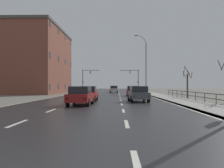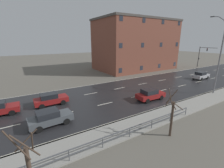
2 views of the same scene
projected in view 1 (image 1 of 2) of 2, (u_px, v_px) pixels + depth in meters
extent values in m
cube|color=#666056|center=(108.00, 94.00, 51.10)|extent=(160.00, 160.00, 0.12)
cube|color=#232326|center=(110.00, 92.00, 63.09)|extent=(14.00, 120.00, 0.02)
cube|color=beige|center=(17.00, 123.00, 10.56)|extent=(0.16, 2.20, 0.01)
cube|color=beige|center=(51.00, 111.00, 15.95)|extent=(0.16, 2.20, 0.01)
cube|color=beige|center=(68.00, 104.00, 21.35)|extent=(0.16, 2.20, 0.01)
cube|color=beige|center=(78.00, 100.00, 26.75)|extent=(0.16, 2.20, 0.01)
cube|color=beige|center=(84.00, 98.00, 32.15)|extent=(0.16, 2.20, 0.01)
cube|color=beige|center=(89.00, 96.00, 37.55)|extent=(0.16, 2.20, 0.01)
cube|color=beige|center=(93.00, 95.00, 42.95)|extent=(0.16, 2.20, 0.01)
cube|color=beige|center=(95.00, 94.00, 48.35)|extent=(0.16, 2.20, 0.01)
cube|color=beige|center=(98.00, 93.00, 53.75)|extent=(0.16, 2.20, 0.01)
cube|color=beige|center=(99.00, 92.00, 59.14)|extent=(0.16, 2.20, 0.01)
cube|color=beige|center=(101.00, 92.00, 64.54)|extent=(0.16, 2.20, 0.01)
cube|color=beige|center=(102.00, 91.00, 69.94)|extent=(0.16, 2.20, 0.01)
cube|color=beige|center=(103.00, 91.00, 75.34)|extent=(0.16, 2.20, 0.01)
cube|color=beige|center=(104.00, 90.00, 80.74)|extent=(0.16, 2.20, 0.01)
cube|color=beige|center=(105.00, 90.00, 86.14)|extent=(0.16, 2.20, 0.01)
cube|color=beige|center=(106.00, 90.00, 91.54)|extent=(0.16, 2.20, 0.01)
cube|color=beige|center=(106.00, 90.00, 96.94)|extent=(0.16, 2.20, 0.01)
cube|color=beige|center=(107.00, 89.00, 102.33)|extent=(0.16, 2.20, 0.01)
cube|color=beige|center=(107.00, 89.00, 107.73)|extent=(0.16, 2.20, 0.01)
cube|color=beige|center=(108.00, 89.00, 113.13)|extent=(0.16, 2.20, 0.01)
cube|color=beige|center=(108.00, 89.00, 118.53)|extent=(0.16, 2.20, 0.01)
cube|color=beige|center=(137.00, 165.00, 5.06)|extent=(0.16, 2.20, 0.01)
cube|color=beige|center=(127.00, 124.00, 10.46)|extent=(0.16, 2.20, 0.01)
cube|color=beige|center=(123.00, 111.00, 15.86)|extent=(0.16, 2.20, 0.01)
cube|color=beige|center=(122.00, 104.00, 21.26)|extent=(0.16, 2.20, 0.01)
cube|color=beige|center=(121.00, 100.00, 26.66)|extent=(0.16, 2.20, 0.01)
cube|color=beige|center=(120.00, 98.00, 32.05)|extent=(0.16, 2.20, 0.01)
cube|color=beige|center=(120.00, 96.00, 37.45)|extent=(0.16, 2.20, 0.01)
cube|color=beige|center=(119.00, 95.00, 42.85)|extent=(0.16, 2.20, 0.01)
cube|color=beige|center=(119.00, 94.00, 48.25)|extent=(0.16, 2.20, 0.01)
cube|color=beige|center=(119.00, 93.00, 53.65)|extent=(0.16, 2.20, 0.01)
cube|color=beige|center=(119.00, 92.00, 59.05)|extent=(0.16, 2.20, 0.01)
cube|color=beige|center=(119.00, 92.00, 64.45)|extent=(0.16, 2.20, 0.01)
cube|color=beige|center=(119.00, 91.00, 69.85)|extent=(0.16, 2.20, 0.01)
cube|color=beige|center=(118.00, 91.00, 75.24)|extent=(0.16, 2.20, 0.01)
cube|color=beige|center=(118.00, 90.00, 80.64)|extent=(0.16, 2.20, 0.01)
cube|color=beige|center=(118.00, 90.00, 86.04)|extent=(0.16, 2.20, 0.01)
cube|color=beige|center=(118.00, 90.00, 91.44)|extent=(0.16, 2.20, 0.01)
cube|color=beige|center=(118.00, 90.00, 96.84)|extent=(0.16, 2.20, 0.01)
cube|color=beige|center=(118.00, 89.00, 102.24)|extent=(0.16, 2.20, 0.01)
cube|color=beige|center=(118.00, 89.00, 107.64)|extent=(0.16, 2.20, 0.01)
cube|color=beige|center=(118.00, 89.00, 113.04)|extent=(0.16, 2.20, 0.01)
cube|color=beige|center=(118.00, 89.00, 118.43)|extent=(0.16, 2.20, 0.01)
cube|color=beige|center=(136.00, 92.00, 62.95)|extent=(0.16, 120.00, 0.01)
cube|color=beige|center=(83.00, 92.00, 63.24)|extent=(0.16, 120.00, 0.01)
cube|color=gray|center=(143.00, 92.00, 62.92)|extent=(3.00, 120.00, 0.12)
cube|color=slate|center=(137.00, 92.00, 62.95)|extent=(0.16, 120.00, 0.12)
cube|color=#515459|center=(200.00, 93.00, 23.64)|extent=(0.06, 28.58, 0.08)
cube|color=#515459|center=(200.00, 97.00, 23.64)|extent=(0.06, 28.58, 0.08)
cylinder|color=#515459|center=(216.00, 100.00, 19.75)|extent=(0.07, 0.07, 1.00)
cylinder|color=#515459|center=(205.00, 98.00, 22.34)|extent=(0.07, 0.07, 1.00)
cylinder|color=#515459|center=(196.00, 97.00, 24.94)|extent=(0.07, 0.07, 1.00)
cylinder|color=#515459|center=(188.00, 96.00, 27.54)|extent=(0.07, 0.07, 1.00)
cylinder|color=#515459|center=(182.00, 95.00, 30.14)|extent=(0.07, 0.07, 1.00)
cylinder|color=#515459|center=(177.00, 94.00, 32.73)|extent=(0.07, 0.07, 1.00)
cylinder|color=#515459|center=(172.00, 93.00, 35.33)|extent=(0.07, 0.07, 1.00)
cylinder|color=#515459|center=(169.00, 93.00, 37.93)|extent=(0.07, 0.07, 1.00)
cylinder|color=slate|center=(146.00, 68.00, 48.44)|extent=(0.20, 0.20, 9.99)
cylinder|color=slate|center=(145.00, 41.00, 48.48)|extent=(0.48, 0.11, 0.86)
cylinder|color=slate|center=(142.00, 37.00, 48.49)|extent=(0.80, 0.11, 0.60)
cylinder|color=slate|center=(138.00, 36.00, 48.51)|extent=(0.90, 0.11, 0.26)
cube|color=#333335|center=(136.00, 36.00, 48.52)|extent=(0.56, 0.24, 0.12)
cylinder|color=#38383A|center=(138.00, 80.00, 69.64)|extent=(0.18, 0.18, 6.15)
cylinder|color=#38383A|center=(129.00, 70.00, 69.71)|extent=(5.21, 0.12, 0.12)
cube|color=black|center=(130.00, 72.00, 69.70)|extent=(0.20, 0.28, 0.80)
sphere|color=#2D2D2D|center=(130.00, 71.00, 69.55)|extent=(0.14, 0.14, 0.14)
sphere|color=#2D2D2D|center=(130.00, 72.00, 69.55)|extent=(0.14, 0.14, 0.14)
sphere|color=green|center=(130.00, 73.00, 69.55)|extent=(0.14, 0.14, 0.14)
cube|color=black|center=(138.00, 82.00, 69.59)|extent=(0.18, 0.12, 0.32)
cylinder|color=#38383A|center=(83.00, 80.00, 70.55)|extent=(0.18, 0.18, 6.21)
cylinder|color=#38383A|center=(91.00, 70.00, 70.51)|extent=(4.83, 0.12, 0.12)
cube|color=black|center=(90.00, 72.00, 70.51)|extent=(0.20, 0.28, 0.80)
sphere|color=red|center=(90.00, 71.00, 70.37)|extent=(0.14, 0.14, 0.14)
sphere|color=#2D2D2D|center=(90.00, 72.00, 70.36)|extent=(0.14, 0.14, 0.14)
sphere|color=#2D2D2D|center=(90.00, 73.00, 70.36)|extent=(0.14, 0.14, 0.14)
cube|color=black|center=(83.00, 82.00, 70.49)|extent=(0.18, 0.12, 0.32)
cube|color=maroon|center=(88.00, 95.00, 26.09)|extent=(1.77, 4.10, 0.64)
cube|color=black|center=(88.00, 89.00, 25.84)|extent=(1.56, 2.00, 0.60)
cube|color=slate|center=(89.00, 89.00, 26.79)|extent=(1.40, 0.08, 0.51)
cylinder|color=black|center=(97.00, 97.00, 27.34)|extent=(0.22, 0.66, 0.66)
cylinder|color=black|center=(82.00, 97.00, 27.38)|extent=(0.22, 0.66, 0.66)
cylinder|color=black|center=(95.00, 99.00, 24.80)|extent=(0.22, 0.66, 0.66)
cylinder|color=black|center=(79.00, 99.00, 24.83)|extent=(0.22, 0.66, 0.66)
cube|color=red|center=(79.00, 96.00, 24.07)|extent=(0.16, 0.04, 0.14)
cube|color=red|center=(93.00, 96.00, 24.05)|extent=(0.16, 0.04, 0.14)
cube|color=#474C51|center=(138.00, 95.00, 24.96)|extent=(2.00, 4.20, 0.64)
cube|color=black|center=(139.00, 89.00, 24.71)|extent=(1.67, 2.09, 0.60)
cube|color=slate|center=(137.00, 89.00, 25.66)|extent=(1.41, 0.16, 0.51)
cylinder|color=black|center=(144.00, 98.00, 26.26)|extent=(0.26, 0.67, 0.66)
cylinder|color=black|center=(129.00, 98.00, 26.20)|extent=(0.26, 0.67, 0.66)
cylinder|color=black|center=(149.00, 99.00, 23.72)|extent=(0.26, 0.67, 0.66)
cylinder|color=black|center=(132.00, 99.00, 23.66)|extent=(0.26, 0.67, 0.66)
cube|color=red|center=(134.00, 96.00, 22.91)|extent=(0.16, 0.05, 0.14)
cube|color=red|center=(148.00, 96.00, 22.96)|extent=(0.16, 0.05, 0.14)
cube|color=#B7B7BC|center=(114.00, 90.00, 56.30)|extent=(1.95, 4.18, 0.64)
cube|color=black|center=(114.00, 87.00, 56.05)|extent=(1.65, 2.07, 0.60)
cube|color=slate|center=(114.00, 87.00, 57.00)|extent=(1.41, 0.15, 0.51)
cylinder|color=black|center=(117.00, 91.00, 57.59)|extent=(0.25, 0.67, 0.66)
cylinder|color=black|center=(110.00, 91.00, 57.55)|extent=(0.25, 0.67, 0.66)
cylinder|color=black|center=(118.00, 91.00, 55.05)|extent=(0.25, 0.67, 0.66)
cylinder|color=black|center=(110.00, 91.00, 55.01)|extent=(0.25, 0.67, 0.66)
cube|color=red|center=(111.00, 90.00, 54.25)|extent=(0.16, 0.05, 0.14)
cube|color=red|center=(117.00, 90.00, 54.29)|extent=(0.16, 0.05, 0.14)
cube|color=maroon|center=(132.00, 92.00, 38.22)|extent=(1.91, 4.16, 0.64)
cube|color=black|center=(132.00, 88.00, 37.97)|extent=(1.63, 2.06, 0.60)
cube|color=slate|center=(132.00, 88.00, 38.92)|extent=(1.41, 0.13, 0.51)
cylinder|color=black|center=(137.00, 94.00, 39.44)|extent=(0.24, 0.67, 0.66)
cylinder|color=black|center=(127.00, 94.00, 39.53)|extent=(0.24, 0.67, 0.66)
cylinder|color=black|center=(138.00, 94.00, 36.90)|extent=(0.24, 0.67, 0.66)
cylinder|color=black|center=(127.00, 94.00, 36.99)|extent=(0.24, 0.67, 0.66)
cube|color=red|center=(128.00, 92.00, 36.23)|extent=(0.16, 0.05, 0.14)
cube|color=red|center=(137.00, 92.00, 36.15)|extent=(0.16, 0.05, 0.14)
cube|color=maroon|center=(81.00, 97.00, 20.50)|extent=(1.91, 4.16, 0.64)
cube|color=black|center=(80.00, 90.00, 20.25)|extent=(1.63, 2.06, 0.60)
cube|color=slate|center=(82.00, 90.00, 21.20)|extent=(1.41, 0.13, 0.51)
cylinder|color=black|center=(93.00, 100.00, 21.72)|extent=(0.24, 0.67, 0.66)
cylinder|color=black|center=(74.00, 100.00, 21.81)|extent=(0.24, 0.67, 0.66)
cylinder|color=black|center=(88.00, 102.00, 19.18)|extent=(0.24, 0.67, 0.66)
cylinder|color=black|center=(68.00, 102.00, 19.27)|extent=(0.24, 0.67, 0.66)
cube|color=red|center=(67.00, 99.00, 18.51)|extent=(0.16, 0.05, 0.14)
cube|color=red|center=(85.00, 99.00, 18.43)|extent=(0.16, 0.05, 0.14)
cube|color=brown|center=(31.00, 62.00, 52.69)|extent=(13.16, 21.46, 13.08)
cube|color=#4C4742|center=(31.00, 31.00, 52.73)|extent=(13.42, 21.89, 0.50)
cube|color=#282D38|center=(50.00, 87.00, 43.00)|extent=(0.04, 0.90, 1.10)
cube|color=#282D38|center=(59.00, 87.00, 49.35)|extent=(0.04, 0.90, 1.10)
cube|color=#282D38|center=(65.00, 87.00, 55.70)|extent=(0.04, 0.90, 1.10)
cube|color=#282D38|center=(71.00, 86.00, 62.06)|extent=(0.04, 0.90, 1.10)
cube|color=#282D38|center=(50.00, 55.00, 43.03)|extent=(0.04, 0.90, 1.10)
cube|color=#282D38|center=(59.00, 59.00, 49.38)|extent=(0.04, 0.90, 1.10)
cube|color=#282D38|center=(65.00, 62.00, 55.74)|extent=(0.04, 0.90, 1.10)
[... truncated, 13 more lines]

